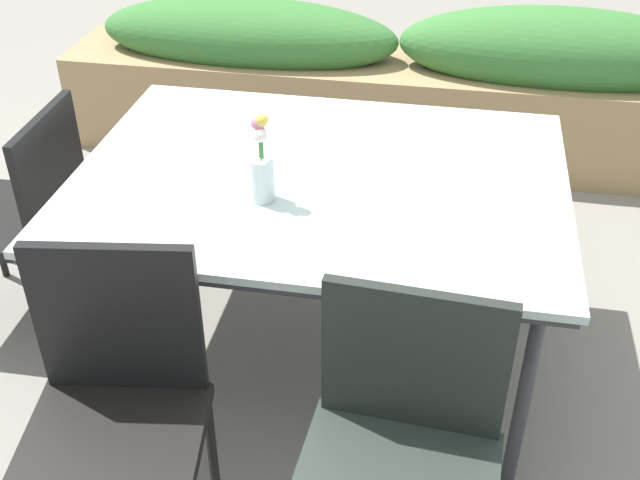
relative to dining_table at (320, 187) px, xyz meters
The scene contains 7 objects.
ground_plane 0.70m from the dining_table, 112.79° to the right, with size 12.00×12.00×0.00m, color gray.
dining_table is the anchor object (origin of this frame).
chair_near_right 0.96m from the dining_table, 67.95° to the right, with size 0.51×0.51×0.88m.
chair_end_left 1.09m from the dining_table, behind, with size 0.47×0.47×0.85m.
chair_near_left 0.96m from the dining_table, 112.37° to the right, with size 0.50×0.50×0.92m.
flower_vase 0.28m from the dining_table, 127.97° to the right, with size 0.07×0.07×0.28m.
planter_box 1.63m from the dining_table, 85.81° to the left, with size 3.38×0.53×0.80m.
Camera 1 is at (0.43, -2.04, 1.97)m, focal length 44.30 mm.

